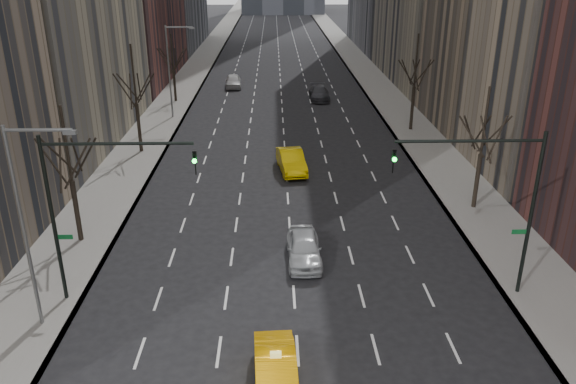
{
  "coord_description": "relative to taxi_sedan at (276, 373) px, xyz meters",
  "views": [
    {
      "loc": [
        -0.87,
        -10.9,
        14.98
      ],
      "look_at": [
        -0.17,
        16.69,
        3.5
      ],
      "focal_mm": 35.0,
      "sensor_mm": 36.0,
      "label": 1
    }
  ],
  "objects": [
    {
      "name": "silver_sedan_ahead",
      "position": [
        1.55,
        9.72,
        0.02
      ],
      "size": [
        1.85,
        4.46,
        1.51
      ],
      "primitive_type": "imported",
      "rotation": [
        0.0,
        0.0,
        0.02
      ],
      "color": "#A0A3A8",
      "rests_on": "ground"
    },
    {
      "name": "tree_rw_b",
      "position": [
        12.9,
        16.21,
        2.99
      ],
      "size": [
        3.36,
        3.5,
        7.82
      ],
      "color": "black",
      "rests_on": "ground"
    },
    {
      "name": "traffic_mast_right",
      "position": [
        10.0,
        6.21,
        4.75
      ],
      "size": [
        6.69,
        0.39,
        8.0
      ],
      "color": "black",
      "rests_on": "ground"
    },
    {
      "name": "tree_lw_d",
      "position": [
        -11.1,
        46.21,
        2.83
      ],
      "size": [
        3.36,
        3.5,
        7.36
      ],
      "color": "black",
      "rests_on": "ground"
    },
    {
      "name": "sidewalk_right",
      "position": [
        13.15,
        64.21,
        -0.66
      ],
      "size": [
        4.5,
        320.0,
        0.15
      ],
      "primitive_type": "cube",
      "color": "slate",
      "rests_on": "ground"
    },
    {
      "name": "tree_rw_c",
      "position": [
        12.9,
        34.21,
        3.3
      ],
      "size": [
        3.36,
        3.5,
        8.74
      ],
      "color": "black",
      "rests_on": "ground"
    },
    {
      "name": "sidewalk_left",
      "position": [
        -11.35,
        64.21,
        -0.66
      ],
      "size": [
        4.5,
        320.0,
        0.15
      ],
      "primitive_type": "cube",
      "color": "slate",
      "rests_on": "ground"
    },
    {
      "name": "streetlight_near",
      "position": [
        -9.94,
        4.21,
        4.89
      ],
      "size": [
        2.83,
        0.22,
        9.0
      ],
      "color": "slate",
      "rests_on": "ground"
    },
    {
      "name": "far_car_white",
      "position": [
        -5.08,
        53.94,
        0.06
      ],
      "size": [
        2.14,
        4.77,
        1.59
      ],
      "primitive_type": "imported",
      "rotation": [
        0.0,
        0.0,
        0.06
      ],
      "color": "silver",
      "rests_on": "ground"
    },
    {
      "name": "far_taxi",
      "position": [
        1.3,
        23.47,
        0.09
      ],
      "size": [
        2.39,
        5.19,
        1.65
      ],
      "primitive_type": "imported",
      "rotation": [
        0.0,
        0.0,
        0.13
      ],
      "color": "yellow",
      "rests_on": "ground"
    },
    {
      "name": "taxi_sedan",
      "position": [
        0.0,
        0.0,
        0.0
      ],
      "size": [
        1.79,
        4.52,
        1.47
      ],
      "primitive_type": "imported",
      "rotation": [
        0.0,
        0.0,
        0.05
      ],
      "color": "#FFAA05",
      "rests_on": "ground"
    },
    {
      "name": "tree_lw_b",
      "position": [
        -11.1,
        12.21,
        2.99
      ],
      "size": [
        3.36,
        3.5,
        7.82
      ],
      "color": "black",
      "rests_on": "ground"
    },
    {
      "name": "traffic_mast_left",
      "position": [
        -8.21,
        6.21,
        4.75
      ],
      "size": [
        6.69,
        0.39,
        8.0
      ],
      "color": "black",
      "rests_on": "ground"
    },
    {
      "name": "far_suv_grey",
      "position": [
        5.22,
        47.06,
        0.03
      ],
      "size": [
        2.2,
        5.3,
        1.53
      ],
      "primitive_type": "imported",
      "rotation": [
        0.0,
        0.0,
        0.01
      ],
      "color": "#303035",
      "rests_on": "ground"
    },
    {
      "name": "tree_lw_c",
      "position": [
        -11.1,
        28.21,
        3.3
      ],
      "size": [
        3.36,
        3.5,
        8.74
      ],
      "color": "black",
      "rests_on": "ground"
    },
    {
      "name": "streetlight_far",
      "position": [
        -9.94,
        39.21,
        4.89
      ],
      "size": [
        2.83,
        0.22,
        9.0
      ],
      "color": "slate",
      "rests_on": "ground"
    }
  ]
}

